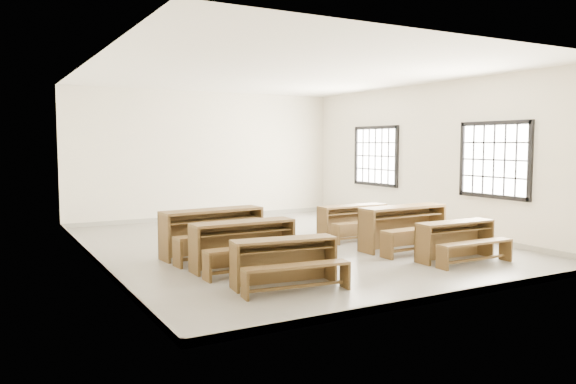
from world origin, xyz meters
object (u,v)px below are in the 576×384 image
desk_set_2 (214,229)px  desk_set_5 (354,219)px  desk_set_4 (405,224)px  desk_set_3 (457,238)px  desk_set_0 (285,259)px  desk_set_1 (245,241)px

desk_set_2 → desk_set_5: size_ratio=1.23×
desk_set_4 → desk_set_5: 1.42m
desk_set_2 → desk_set_3: size_ratio=1.29×
desk_set_0 → desk_set_3: bearing=8.3°
desk_set_2 → desk_set_5: desk_set_2 is taller
desk_set_5 → desk_set_3: bearing=-86.2°
desk_set_1 → desk_set_4: 3.20m
desk_set_0 → desk_set_5: 4.06m
desk_set_4 → desk_set_0: bearing=-160.5°
desk_set_5 → desk_set_2: bearing=-174.9°
desk_set_2 → desk_set_4: size_ratio=1.04×
desk_set_3 → desk_set_5: desk_set_5 is taller
desk_set_1 → desk_set_2: desk_set_2 is taller
desk_set_4 → desk_set_2: bearing=159.2°
desk_set_1 → desk_set_3: size_ratio=1.14×
desk_set_0 → desk_set_2: 2.36m
desk_set_0 → desk_set_1: bearing=98.6°
desk_set_0 → desk_set_1: 1.21m
desk_set_0 → desk_set_3: desk_set_0 is taller
desk_set_2 → desk_set_3: (3.34, -2.27, -0.09)m
desk_set_1 → desk_set_2: (-0.05, 1.14, 0.04)m
desk_set_5 → desk_set_1: bearing=-155.3°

